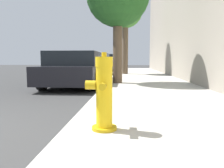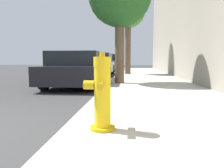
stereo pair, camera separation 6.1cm
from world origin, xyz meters
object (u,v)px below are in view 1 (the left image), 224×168
fire_hydrant (104,94)px  parked_car_near (77,69)px  street_tree_far (125,12)px  parked_car_mid (95,65)px  parked_car_far (105,63)px

fire_hydrant → parked_car_near: size_ratio=0.20×
street_tree_far → parked_car_mid: bearing=153.6°
parked_car_near → parked_car_mid: (-0.22, 5.79, 0.05)m
fire_hydrant → street_tree_far: street_tree_far is taller
fire_hydrant → parked_car_mid: 11.39m
parked_car_near → parked_car_mid: 5.80m
parked_car_near → parked_car_far: 11.32m
parked_car_mid → street_tree_far: size_ratio=0.92×
parked_car_mid → street_tree_far: (1.91, -0.95, 2.97)m
parked_car_near → parked_car_mid: bearing=92.2°
fire_hydrant → parked_car_near: 5.67m
fire_hydrant → parked_car_near: (-1.55, 5.46, 0.06)m
parked_car_far → street_tree_far: size_ratio=0.90×
parked_car_near → parked_car_mid: parked_car_mid is taller
fire_hydrant → parked_car_far: bearing=95.7°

